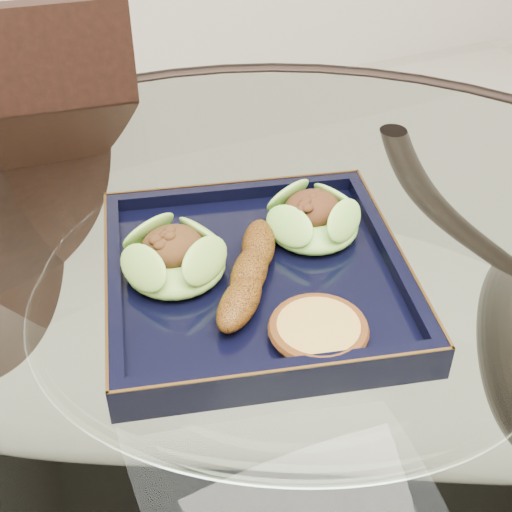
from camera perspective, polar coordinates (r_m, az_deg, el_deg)
name	(u,v)px	position (r m, az deg, el deg)	size (l,w,h in m)	color
dining_table	(283,445)	(0.75, 2.15, -14.84)	(1.13, 1.13, 0.77)	white
dining_chair	(39,311)	(1.07, -17.00, -4.22)	(0.43, 0.43, 0.90)	black
navy_plate	(256,281)	(0.66, 0.00, -2.05)	(0.27, 0.27, 0.02)	black
lettuce_wrap_left	(175,260)	(0.64, -6.52, -0.30)	(0.09, 0.09, 0.03)	#5E8D28
lettuce_wrap_right	(313,221)	(0.69, 4.57, 2.83)	(0.09, 0.09, 0.03)	#4B8E29
roasted_plantain	(250,272)	(0.63, -0.52, -1.31)	(0.15, 0.03, 0.03)	#67380A
crumb_patty	(318,331)	(0.59, 5.00, -5.96)	(0.07, 0.07, 0.01)	gold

